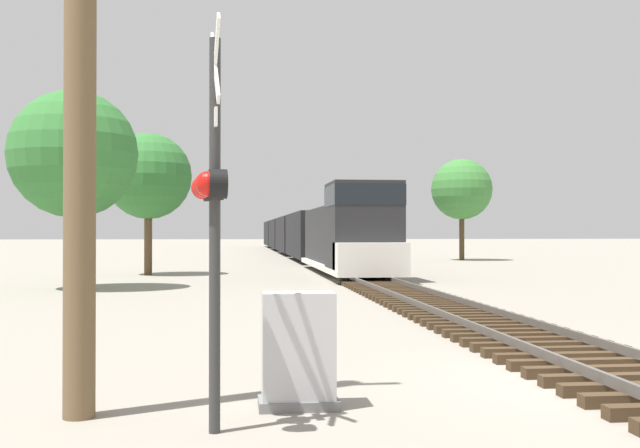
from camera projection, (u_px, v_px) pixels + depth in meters
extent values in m
plane|color=gray|center=(620.00, 381.00, 10.61)|extent=(400.00, 400.00, 0.00)
cube|color=#42301E|center=(631.00, 379.00, 10.31)|extent=(2.60, 0.22, 0.16)
cube|color=#42301E|center=(609.00, 371.00, 10.91)|extent=(2.60, 0.22, 0.16)
cube|color=#42301E|center=(590.00, 364.00, 11.50)|extent=(2.60, 0.22, 0.16)
cube|color=#42301E|center=(572.00, 357.00, 12.10)|extent=(2.60, 0.22, 0.16)
cube|color=#42301E|center=(556.00, 351.00, 12.70)|extent=(2.60, 0.22, 0.16)
cube|color=#42301E|center=(542.00, 346.00, 13.29)|extent=(2.60, 0.22, 0.16)
cube|color=#42301E|center=(529.00, 341.00, 13.89)|extent=(2.60, 0.22, 0.16)
cube|color=#42301E|center=(517.00, 337.00, 14.48)|extent=(2.60, 0.22, 0.16)
cube|color=#42301E|center=(506.00, 333.00, 15.08)|extent=(2.60, 0.22, 0.16)
cube|color=#42301E|center=(495.00, 329.00, 15.68)|extent=(2.60, 0.22, 0.16)
cube|color=#42301E|center=(486.00, 325.00, 16.27)|extent=(2.60, 0.22, 0.16)
cube|color=#42301E|center=(477.00, 322.00, 16.87)|extent=(2.60, 0.22, 0.16)
cube|color=#42301E|center=(469.00, 319.00, 17.46)|extent=(2.60, 0.22, 0.16)
cube|color=#42301E|center=(461.00, 316.00, 18.06)|extent=(2.60, 0.22, 0.16)
cube|color=#42301E|center=(454.00, 313.00, 18.66)|extent=(2.60, 0.22, 0.16)
cube|color=#42301E|center=(447.00, 311.00, 19.25)|extent=(2.60, 0.22, 0.16)
cube|color=#42301E|center=(441.00, 308.00, 19.85)|extent=(2.60, 0.22, 0.16)
cube|color=#42301E|center=(435.00, 306.00, 20.45)|extent=(2.60, 0.22, 0.16)
cube|color=#42301E|center=(429.00, 304.00, 21.04)|extent=(2.60, 0.22, 0.16)
cube|color=#42301E|center=(424.00, 302.00, 21.64)|extent=(2.60, 0.22, 0.16)
cube|color=#42301E|center=(419.00, 300.00, 22.23)|extent=(2.60, 0.22, 0.16)
cube|color=#42301E|center=(414.00, 298.00, 22.83)|extent=(2.60, 0.22, 0.16)
cube|color=#42301E|center=(409.00, 297.00, 23.43)|extent=(2.60, 0.22, 0.16)
cube|color=#42301E|center=(405.00, 295.00, 24.02)|extent=(2.60, 0.22, 0.16)
cube|color=#42301E|center=(401.00, 293.00, 24.62)|extent=(2.60, 0.22, 0.16)
cube|color=#42301E|center=(397.00, 292.00, 25.21)|extent=(2.60, 0.22, 0.16)
cube|color=#42301E|center=(393.00, 291.00, 25.81)|extent=(2.60, 0.22, 0.16)
cube|color=#42301E|center=(390.00, 289.00, 26.41)|extent=(2.60, 0.22, 0.16)
cube|color=#42301E|center=(386.00, 288.00, 27.00)|extent=(2.60, 0.22, 0.16)
cube|color=#42301E|center=(383.00, 287.00, 27.60)|extent=(2.60, 0.22, 0.16)
cube|color=#42301E|center=(380.00, 286.00, 28.20)|extent=(2.60, 0.22, 0.16)
cube|color=#42301E|center=(377.00, 284.00, 28.79)|extent=(2.60, 0.22, 0.16)
cube|color=#42301E|center=(374.00, 283.00, 29.39)|extent=(2.60, 0.22, 0.16)
cube|color=#42301E|center=(371.00, 282.00, 29.98)|extent=(2.60, 0.22, 0.16)
cube|color=#56514C|center=(571.00, 365.00, 10.53)|extent=(0.07, 160.00, 0.15)
cube|color=#232326|center=(338.00, 237.00, 39.74)|extent=(2.47, 11.25, 3.05)
cube|color=#232326|center=(363.00, 228.00, 31.92)|extent=(2.91, 3.54, 3.91)
cube|color=black|center=(363.00, 196.00, 31.93)|extent=(2.94, 3.57, 0.86)
cube|color=white|center=(371.00, 259.00, 30.15)|extent=(2.91, 1.61, 1.37)
cube|color=white|center=(345.00, 265.00, 37.33)|extent=(2.97, 15.75, 0.24)
cube|color=black|center=(362.00, 269.00, 32.14)|extent=(1.58, 2.20, 1.00)
cube|color=black|center=(331.00, 260.00, 42.52)|extent=(1.58, 2.20, 1.00)
cube|color=black|center=(311.00, 235.00, 53.88)|extent=(2.76, 14.21, 3.15)
cube|color=black|center=(318.00, 257.00, 49.27)|extent=(1.58, 2.20, 0.90)
cube|color=black|center=(305.00, 253.00, 58.45)|extent=(1.58, 2.20, 0.90)
cube|color=black|center=(294.00, 234.00, 69.49)|extent=(2.76, 14.21, 3.15)
cube|color=black|center=(298.00, 251.00, 64.89)|extent=(1.58, 2.20, 0.90)
cube|color=black|center=(291.00, 248.00, 74.07)|extent=(1.58, 2.20, 0.90)
cube|color=black|center=(283.00, 234.00, 85.11)|extent=(2.76, 14.21, 3.15)
cube|color=black|center=(286.00, 247.00, 80.50)|extent=(1.58, 2.20, 0.90)
cube|color=black|center=(281.00, 246.00, 89.68)|extent=(1.58, 2.20, 0.90)
cube|color=black|center=(276.00, 233.00, 100.72)|extent=(2.76, 14.21, 3.15)
cube|color=black|center=(278.00, 245.00, 96.11)|extent=(1.58, 2.20, 0.90)
cube|color=black|center=(274.00, 243.00, 105.29)|extent=(1.58, 2.20, 0.90)
cylinder|color=#333333|center=(215.00, 235.00, 7.88)|extent=(0.12, 0.12, 4.17)
cube|color=white|center=(215.00, 66.00, 7.90)|extent=(0.13, 0.92, 0.93)
cube|color=white|center=(215.00, 66.00, 7.90)|extent=(0.13, 0.92, 0.93)
cube|color=black|center=(215.00, 186.00, 7.89)|extent=(0.16, 0.86, 0.06)
cylinder|color=black|center=(212.00, 188.00, 8.23)|extent=(0.21, 0.32, 0.30)
sphere|color=red|center=(203.00, 188.00, 8.21)|extent=(0.26, 0.26, 0.26)
cylinder|color=black|center=(215.00, 186.00, 7.89)|extent=(0.21, 0.32, 0.30)
sphere|color=red|center=(205.00, 186.00, 7.86)|extent=(0.26, 0.26, 0.26)
cylinder|color=black|center=(218.00, 184.00, 7.55)|extent=(0.21, 0.32, 0.30)
sphere|color=red|center=(208.00, 184.00, 7.52)|extent=(0.26, 0.26, 0.26)
cube|color=white|center=(215.00, 118.00, 7.89)|extent=(0.07, 0.32, 0.20)
cube|color=slate|center=(298.00, 403.00, 8.96)|extent=(0.95, 0.54, 0.12)
cube|color=#BCBCBF|center=(298.00, 345.00, 8.97)|extent=(0.87, 0.49, 1.27)
cylinder|color=#473521|center=(73.00, 241.00, 27.43)|extent=(0.46, 0.46, 3.56)
sphere|color=#337533|center=(73.00, 154.00, 27.46)|extent=(4.69, 4.69, 4.69)
cylinder|color=brown|center=(148.00, 238.00, 36.52)|extent=(0.38, 0.38, 3.57)
sphere|color=#337533|center=(148.00, 176.00, 36.55)|extent=(4.21, 4.21, 4.21)
cylinder|color=#473521|center=(462.00, 234.00, 55.18)|extent=(0.38, 0.38, 3.91)
sphere|color=#3D7F38|center=(462.00, 189.00, 55.21)|extent=(4.48, 4.48, 4.48)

